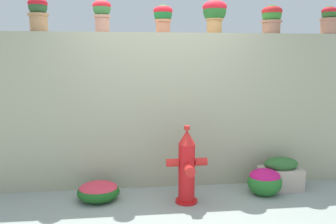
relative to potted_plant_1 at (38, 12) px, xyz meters
name	(u,v)px	position (x,y,z in m)	size (l,w,h in m)	color
ground_plane	(171,218)	(1.56, -1.13, -2.32)	(24.00, 24.00, 0.00)	gray
stone_wall	(161,110)	(1.56, -0.03, -1.29)	(5.24, 0.30, 2.07)	#A39F84
potted_plant_1	(38,12)	(0.00, 0.00, 0.00)	(0.26, 0.26, 0.43)	#AE7F52
potted_plant_2	(102,12)	(0.80, -0.06, 0.00)	(0.24, 0.24, 0.41)	tan
potted_plant_3	(163,16)	(1.59, 0.00, -0.03)	(0.25, 0.25, 0.37)	#C07351
potted_plant_4	(215,12)	(2.29, 0.01, 0.03)	(0.33, 0.33, 0.45)	#B9804A
potted_plant_5	(272,17)	(3.09, 0.01, -0.03)	(0.29, 0.29, 0.39)	#AD7359
potted_plant_6	(329,18)	(3.89, -0.05, -0.04)	(0.25, 0.25, 0.38)	tan
fire_hydrant	(187,167)	(1.80, -0.73, -1.88)	(0.50, 0.40, 0.95)	red
flower_bush_left	(98,191)	(0.73, -0.55, -2.20)	(0.52, 0.47, 0.24)	#1C571D
flower_bush_right	(265,181)	(2.85, -0.59, -2.14)	(0.44, 0.40, 0.35)	#27702A
planter_box	(280,174)	(3.13, -0.44, -2.11)	(0.54, 0.32, 0.44)	#B7A496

